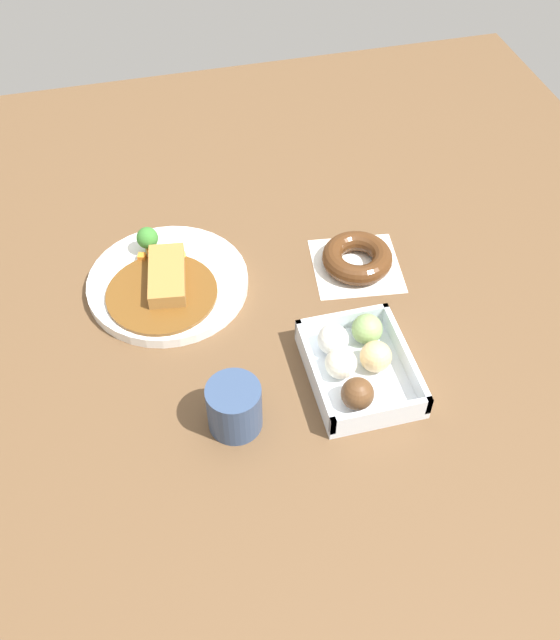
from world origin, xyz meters
TOP-DOWN VIEW (x-y plane):
  - ground_plane at (0.00, 0.00)m, footprint 1.60×1.60m
  - curry_plate at (-0.14, -0.09)m, footprint 0.26×0.26m
  - donut_box at (0.10, 0.15)m, footprint 0.18×0.14m
  - chocolate_ring_donut at (-0.12, 0.22)m, footprint 0.16×0.16m
  - coffee_mug at (0.14, -0.03)m, footprint 0.07×0.07m

SIDE VIEW (x-z plane):
  - ground_plane at x=0.00m, z-range 0.00..0.00m
  - curry_plate at x=-0.14m, z-range -0.02..0.05m
  - chocolate_ring_donut at x=-0.12m, z-range 0.00..0.04m
  - donut_box at x=0.10m, z-range 0.00..0.05m
  - coffee_mug at x=0.14m, z-range 0.00..0.08m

